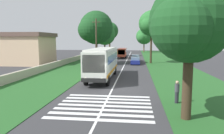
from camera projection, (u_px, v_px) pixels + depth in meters
ground at (113, 88)px, 20.94m from camera, size 160.00×160.00×0.00m
grass_verge_left at (76, 67)px, 36.66m from camera, size 120.00×8.00×0.04m
grass_verge_right at (172, 69)px, 34.77m from camera, size 120.00×8.00×0.04m
centre_line at (123, 68)px, 35.72m from camera, size 110.00×0.16×0.01m
coach_bus at (103, 61)px, 25.59m from camera, size 11.16×2.62×3.73m
zebra_crossing at (104, 106)px, 15.15m from camera, size 5.85×6.80×0.01m
trailing_car_0 at (135, 61)px, 41.50m from camera, size 4.30×1.78×1.43m
trailing_car_1 at (135, 58)px, 47.71m from camera, size 4.30×1.78×1.43m
trailing_minibus_0 at (122, 52)px, 56.50m from camera, size 6.00×2.14×2.53m
roadside_tree_left_0 at (95, 29)px, 40.59m from camera, size 7.67×6.43×10.28m
roadside_tree_left_1 at (109, 31)px, 60.70m from camera, size 6.13×5.00×9.87m
roadside_tree_left_2 at (104, 35)px, 51.67m from camera, size 6.27×5.25×8.73m
roadside_tree_right_0 at (151, 24)px, 42.40m from camera, size 5.82×5.17×10.62m
roadside_tree_right_1 at (144, 37)px, 81.81m from camera, size 7.04×6.25×9.33m
roadside_tree_right_2 at (187, 25)px, 12.00m from camera, size 5.91×4.65×8.00m
utility_pole at (96, 42)px, 36.72m from camera, size 0.24×1.40×8.37m
roadside_wall at (66, 61)px, 41.91m from camera, size 70.00×0.40×1.02m
roadside_building at (28, 48)px, 41.40m from camera, size 8.78×9.10×6.14m
pedestrian at (177, 92)px, 15.61m from camera, size 0.34×0.34×1.69m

